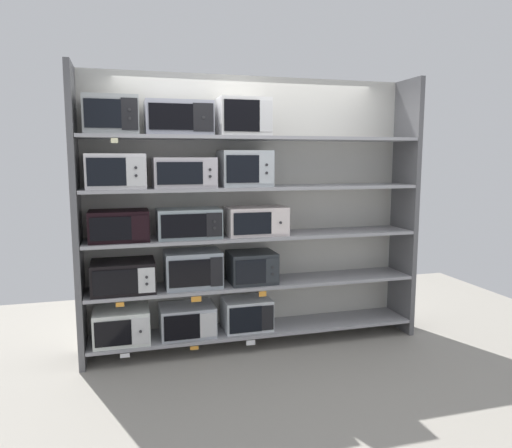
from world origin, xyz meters
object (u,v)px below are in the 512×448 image
object	(u,v)px
microwave_3	(123,276)
microwave_8	(256,221)
microwave_0	(122,325)
microwave_13	(179,118)
microwave_7	(189,223)
microwave_9	(116,171)
microwave_10	(184,172)
microwave_12	(111,115)
microwave_4	(193,269)
microwave_2	(247,314)
microwave_6	(119,226)
microwave_1	(187,320)
microwave_5	(252,267)
microwave_11	(245,169)
microwave_14	(242,118)

from	to	relation	value
microwave_3	microwave_8	xyz separation A→B (m)	(1.22, 0.00, 0.45)
microwave_0	microwave_13	distance (m)	1.90
microwave_7	microwave_9	xyz separation A→B (m)	(-0.61, 0.00, 0.47)
microwave_8	microwave_10	distance (m)	0.81
microwave_12	microwave_4	bearing A→B (deg)	-0.00
microwave_2	microwave_6	distance (m)	1.45
microwave_1	microwave_2	distance (m)	0.57
microwave_0	microwave_6	bearing A→B (deg)	0.09
microwave_5	microwave_12	size ratio (longest dim) A/B	0.97
microwave_5	microwave_12	bearing A→B (deg)	179.99
microwave_1	microwave_6	world-z (taller)	microwave_6
microwave_7	microwave_11	world-z (taller)	microwave_11
microwave_4	microwave_2	bearing A→B (deg)	-0.04
microwave_5	microwave_11	distance (m)	0.93
microwave_8	microwave_10	bearing A→B (deg)	179.99
microwave_5	microwave_14	world-z (taller)	microwave_14
microwave_14	microwave_8	bearing A→B (deg)	0.08
microwave_3	microwave_8	world-z (taller)	microwave_8
microwave_9	microwave_6	bearing A→B (deg)	1.07
microwave_0	microwave_6	xyz separation A→B (m)	(0.01, 0.00, 0.89)
microwave_2	microwave_4	size ratio (longest dim) A/B	0.88
microwave_14	microwave_0	bearing A→B (deg)	179.99
microwave_13	microwave_8	bearing A→B (deg)	-0.01
microwave_3	microwave_9	distance (m)	0.92
microwave_3	microwave_7	bearing A→B (deg)	-0.00
microwave_1	microwave_12	bearing A→B (deg)	179.97
microwave_3	microwave_0	bearing A→B (deg)	179.67
microwave_14	microwave_7	bearing A→B (deg)	179.99
microwave_1	microwave_4	world-z (taller)	microwave_4
microwave_8	microwave_12	size ratio (longest dim) A/B	1.25
microwave_4	microwave_11	size ratio (longest dim) A/B	1.10
microwave_4	microwave_8	distance (m)	0.74
microwave_6	microwave_13	distance (m)	1.07
microwave_10	microwave_11	bearing A→B (deg)	-0.01
microwave_2	microwave_3	size ratio (longest dim) A/B	0.82
microwave_2	microwave_11	size ratio (longest dim) A/B	0.98
microwave_4	microwave_6	xyz separation A→B (m)	(-0.63, -0.00, 0.42)
microwave_5	microwave_14	bearing A→B (deg)	-179.91
microwave_4	microwave_8	world-z (taller)	microwave_8
microwave_10	microwave_13	size ratio (longest dim) A/B	0.94
microwave_7	microwave_1	bearing A→B (deg)	-179.87
microwave_5	microwave_0	bearing A→B (deg)	179.99
microwave_2	microwave_3	xyz separation A→B (m)	(-1.12, 0.00, 0.44)
microwave_2	microwave_1	bearing A→B (deg)	180.00
microwave_2	microwave_6	size ratio (longest dim) A/B	0.89
microwave_8	microwave_12	world-z (taller)	microwave_12
microwave_0	microwave_4	bearing A→B (deg)	0.00
microwave_8	microwave_4	bearing A→B (deg)	179.99
microwave_1	microwave_13	world-z (taller)	microwave_13
microwave_4	microwave_10	xyz separation A→B (m)	(-0.07, 0.00, 0.88)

